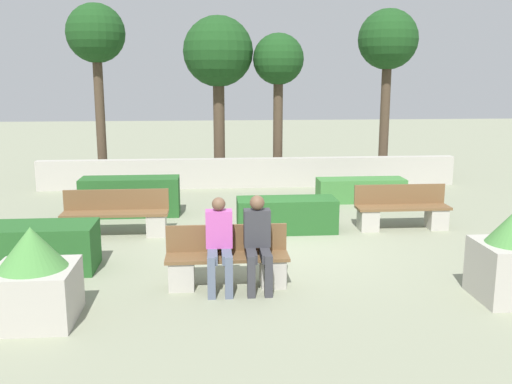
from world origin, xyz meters
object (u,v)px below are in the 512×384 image
at_px(tree_leftmost, 96,38).
at_px(tree_center_left, 218,54).
at_px(person_seated_man, 219,240).
at_px(tree_center_right, 278,64).
at_px(planter_corner_right, 512,259).
at_px(tree_rightmost, 388,43).
at_px(person_seated_woman, 258,238).
at_px(bench_right_side, 402,212).
at_px(planter_corner_left, 34,278).
at_px(bench_left_side, 116,218).
at_px(bench_front, 227,264).

xyz_separation_m(tree_leftmost, tree_center_left, (3.37, -0.02, -0.43)).
relative_size(person_seated_man, tree_center_right, 0.32).
bearing_deg(tree_leftmost, person_seated_man, -70.14).
bearing_deg(person_seated_man, tree_center_right, 77.64).
height_order(planter_corner_right, tree_center_left, tree_center_left).
relative_size(tree_center_right, tree_rightmost, 0.85).
relative_size(person_seated_woman, tree_center_right, 0.32).
xyz_separation_m(person_seated_man, planter_corner_right, (3.96, -0.69, -0.16)).
bearing_deg(tree_center_right, bench_right_side, -71.68).
distance_m(planter_corner_left, tree_rightmost, 13.02).
height_order(bench_right_side, tree_center_left, tree_center_left).
bearing_deg(bench_left_side, tree_rightmost, 50.09).
xyz_separation_m(planter_corner_left, tree_rightmost, (7.52, 10.07, 3.41)).
bearing_deg(person_seated_man, planter_corner_right, -9.91).
xyz_separation_m(bench_front, bench_left_side, (-2.04, 2.85, 0.01)).
distance_m(tree_leftmost, tree_rightmost, 8.39).
xyz_separation_m(bench_right_side, person_seated_man, (-3.72, -3.03, 0.40)).
bearing_deg(person_seated_man, bench_front, 50.98).
distance_m(bench_right_side, planter_corner_left, 7.20).
bearing_deg(bench_left_side, tree_leftmost, 111.32).
relative_size(tree_center_left, tree_rightmost, 0.94).
xyz_separation_m(planter_corner_right, tree_rightmost, (1.25, 9.87, 3.39)).
xyz_separation_m(bench_right_side, planter_corner_right, (0.24, -3.72, 0.24)).
relative_size(person_seated_man, planter_corner_right, 1.06).
bearing_deg(person_seated_man, person_seated_woman, 0.31).
bearing_deg(tree_rightmost, bench_right_side, -103.62).
bearing_deg(bench_front, tree_center_left, 89.50).
height_order(tree_center_left, tree_center_right, tree_center_left).
distance_m(bench_right_side, planter_corner_right, 3.74).
bearing_deg(tree_rightmost, tree_center_right, -169.87).
height_order(person_seated_man, tree_rightmost, tree_rightmost).
distance_m(bench_left_side, tree_leftmost, 6.99).
distance_m(bench_front, bench_right_side, 4.62).
bearing_deg(tree_rightmost, tree_center_left, -175.39).
relative_size(bench_front, tree_center_left, 0.38).
bearing_deg(tree_center_left, bench_right_side, -58.44).
distance_m(tree_center_left, tree_center_right, 1.72).
bearing_deg(bench_right_side, tree_center_right, 111.44).
bearing_deg(person_seated_woman, tree_center_right, 81.18).
height_order(bench_right_side, tree_center_right, tree_center_right).
relative_size(person_seated_woman, planter_corner_left, 1.11).
bearing_deg(tree_center_right, person_seated_woman, -98.82).
height_order(person_seated_man, tree_leftmost, tree_leftmost).
bearing_deg(person_seated_woman, planter_corner_right, -11.51).
bearing_deg(planter_corner_right, person_seated_woman, 168.49).
relative_size(planter_corner_right, tree_center_right, 0.30).
distance_m(person_seated_man, planter_corner_right, 4.03).
height_order(tree_leftmost, tree_rightmost, tree_leftmost).
xyz_separation_m(bench_front, planter_corner_right, (3.85, -0.83, 0.24)).
xyz_separation_m(bench_front, person_seated_man, (-0.11, -0.14, 0.40)).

